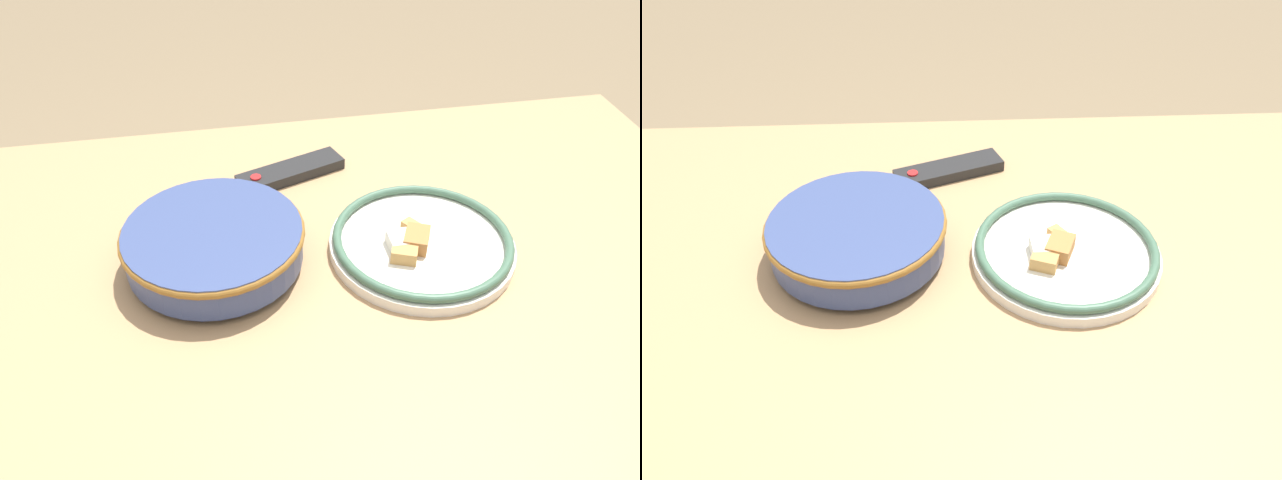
% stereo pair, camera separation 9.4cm
% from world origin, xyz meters
% --- Properties ---
extents(dining_table, '(1.46, 1.00, 0.75)m').
position_xyz_m(dining_table, '(0.00, 0.00, 0.67)').
color(dining_table, tan).
rests_on(dining_table, ground_plane).
extents(noodle_bowl, '(0.27, 0.27, 0.07)m').
position_xyz_m(noodle_bowl, '(-0.14, 0.08, 0.79)').
color(noodle_bowl, '#384775').
rests_on(noodle_bowl, dining_table).
extents(food_plate, '(0.29, 0.29, 0.04)m').
position_xyz_m(food_plate, '(0.17, 0.06, 0.76)').
color(food_plate, silver).
rests_on(food_plate, dining_table).
extents(tv_remote, '(0.20, 0.12, 0.02)m').
position_xyz_m(tv_remote, '(0.01, 0.30, 0.76)').
color(tv_remote, black).
rests_on(tv_remote, dining_table).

